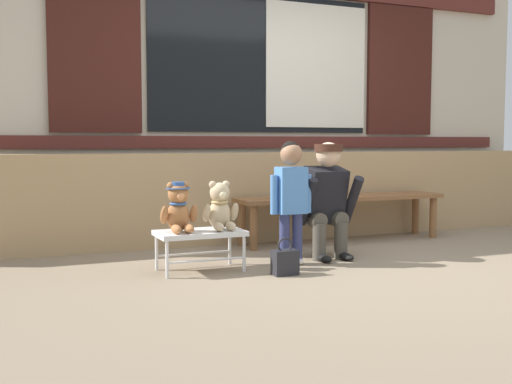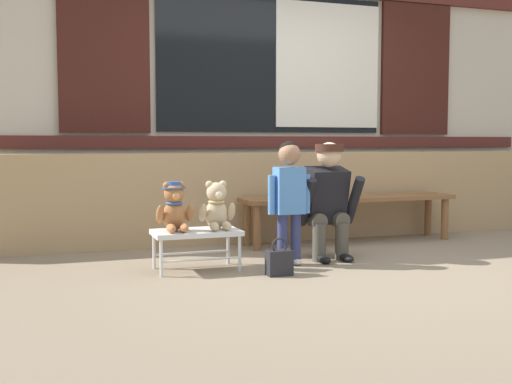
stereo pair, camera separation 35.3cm
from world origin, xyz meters
name	(u,v)px [view 1 (the left image)]	position (x,y,z in m)	size (l,w,h in m)	color
ground_plane	(357,265)	(0.00, 0.00, 0.00)	(60.00, 60.00, 0.00)	#84725B
brick_low_wall	(279,196)	(0.00, 1.43, 0.42)	(6.39, 0.25, 0.85)	tan
shop_facade	(259,57)	(0.00, 1.94, 1.83)	(6.52, 0.26, 3.66)	beige
wooden_bench_long	(342,203)	(0.49, 1.06, 0.37)	(2.10, 0.40, 0.44)	brown
small_display_bench	(200,235)	(-1.19, 0.27, 0.27)	(0.64, 0.36, 0.30)	silver
teddy_bear_with_hat	(179,208)	(-1.35, 0.27, 0.47)	(0.28, 0.27, 0.36)	#A86B3D
teddy_bear_plain	(220,208)	(-1.03, 0.27, 0.46)	(0.28, 0.26, 0.36)	#CCB289
child_standing	(291,189)	(-0.46, 0.23, 0.59)	(0.35, 0.18, 0.96)	navy
adult_crouching	(327,200)	(-0.07, 0.37, 0.48)	(0.50, 0.49, 0.95)	#4C473D
handbag_on_ground	(285,262)	(-0.67, -0.10, 0.10)	(0.18, 0.11, 0.27)	#232328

